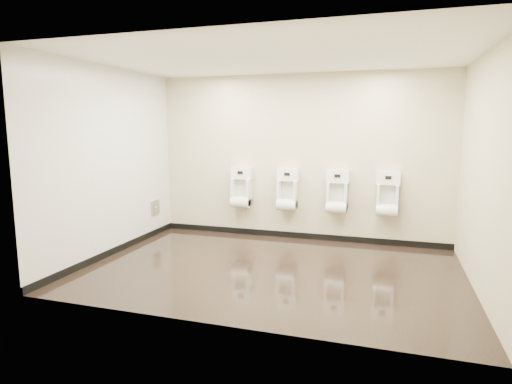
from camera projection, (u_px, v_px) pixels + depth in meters
The scene contains 14 objects.
ground at pixel (271, 269), 5.82m from camera, with size 5.00×3.50×0.00m, color black.
ceiling at pixel (273, 56), 5.40m from camera, with size 5.00×3.50×0.00m, color white.
back_wall at pixel (299, 158), 7.26m from camera, with size 5.00×0.02×2.80m, color beige.
front_wall at pixel (222, 184), 3.96m from camera, with size 5.00×0.02×2.80m, color beige.
left_wall at pixel (110, 162), 6.35m from camera, with size 0.02×3.50×2.80m, color beige.
right_wall at pixel (484, 173), 4.87m from camera, with size 0.02×3.50×2.80m, color beige.
tile_overlay_left at pixel (110, 162), 6.35m from camera, with size 0.01×3.50×2.80m, color silver.
skirting_back at pixel (298, 235), 7.45m from camera, with size 5.00×0.02×0.10m, color black.
skirting_left at pixel (115, 250), 6.55m from camera, with size 0.02×3.50×0.10m, color black.
access_panel at pixel (155, 207), 7.61m from camera, with size 0.04×0.25×0.25m.
urinal_0 at pixel (241, 190), 7.52m from camera, with size 0.38×0.28×0.70m.
urinal_1 at pixel (287, 193), 7.28m from camera, with size 0.38×0.28×0.70m.
urinal_2 at pixel (337, 195), 7.03m from camera, with size 0.38×0.28×0.70m.
urinal_3 at pixel (387, 197), 6.80m from camera, with size 0.38×0.28×0.70m.
Camera 1 is at (1.47, -5.40, 1.92)m, focal length 30.00 mm.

